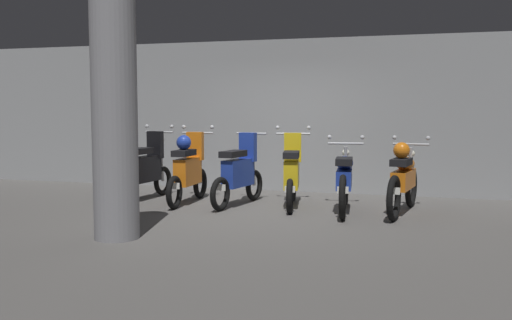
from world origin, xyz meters
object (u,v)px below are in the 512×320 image
object	(u,v)px
motorbike_slot_2	(239,173)
motorbike_slot_3	(292,174)
motorbike_slot_0	(146,169)
support_pillar	(115,120)
motorbike_slot_5	(404,179)
motorbike_slot_4	(344,180)
motorbike_slot_1	(188,169)

from	to	relation	value
motorbike_slot_2	motorbike_slot_3	world-z (taller)	motorbike_slot_3
motorbike_slot_0	support_pillar	world-z (taller)	support_pillar
motorbike_slot_2	motorbike_slot_5	bearing A→B (deg)	-0.27
motorbike_slot_3	support_pillar	bearing A→B (deg)	-118.48
motorbike_slot_3	motorbike_slot_4	xyz separation A→B (m)	(0.87, -0.21, -0.04)
motorbike_slot_1	support_pillar	distance (m)	2.80
motorbike_slot_0	motorbike_slot_5	size ratio (longest dim) A/B	0.87
motorbike_slot_0	support_pillar	size ratio (longest dim) A/B	0.59
motorbike_slot_2	motorbike_slot_5	distance (m)	2.59
motorbike_slot_0	motorbike_slot_3	size ratio (longest dim) A/B	1.01
motorbike_slot_0	motorbike_slot_1	xyz separation A→B (m)	(0.86, -0.16, 0.04)
motorbike_slot_2	motorbike_slot_3	bearing A→B (deg)	7.14
motorbike_slot_1	motorbike_slot_2	bearing A→B (deg)	3.16
motorbike_slot_0	motorbike_slot_3	world-z (taller)	same
motorbike_slot_1	motorbike_slot_5	world-z (taller)	motorbike_slot_1
motorbike_slot_4	motorbike_slot_5	xyz separation A→B (m)	(0.87, 0.10, 0.04)
motorbike_slot_3	motorbike_slot_5	xyz separation A→B (m)	(1.74, -0.12, 0.00)
motorbike_slot_1	motorbike_slot_4	distance (m)	2.60
motorbike_slot_1	motorbike_slot_0	bearing A→B (deg)	169.66
motorbike_slot_5	motorbike_slot_3	bearing A→B (deg)	176.10
motorbike_slot_5	motorbike_slot_2	bearing A→B (deg)	179.73
motorbike_slot_3	motorbike_slot_5	distance (m)	1.75
motorbike_slot_5	motorbike_slot_0	bearing A→B (deg)	178.40
motorbike_slot_1	support_pillar	size ratio (longest dim) A/B	0.59
motorbike_slot_4	motorbike_slot_5	bearing A→B (deg)	6.31
motorbike_slot_4	motorbike_slot_5	size ratio (longest dim) A/B	1.00
motorbike_slot_1	motorbike_slot_2	xyz separation A→B (m)	(0.87, 0.05, -0.04)
motorbike_slot_1	motorbike_slot_4	bearing A→B (deg)	-1.33
motorbike_slot_0	motorbike_slot_3	xyz separation A→B (m)	(2.59, -0.00, 0.00)
motorbike_slot_1	motorbike_slot_3	bearing A→B (deg)	5.13
motorbike_slot_5	support_pillar	xyz separation A→B (m)	(-3.27, -2.69, 0.91)
motorbike_slot_0	motorbike_slot_4	size ratio (longest dim) A/B	0.86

